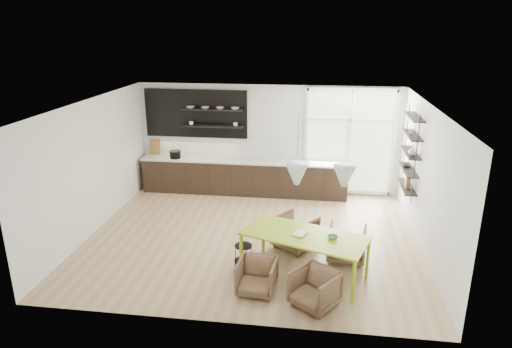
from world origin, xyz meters
name	(u,v)px	position (x,y,z in m)	size (l,w,h in m)	color
room	(284,159)	(0.58, 1.10, 1.46)	(7.02, 6.01, 2.91)	tan
kitchen_run	(241,172)	(-0.70, 2.69, 0.60)	(5.54, 0.69, 2.75)	black
right_shelving	(410,155)	(3.36, 1.17, 1.65)	(0.26, 1.22, 1.90)	black
dining_table	(304,237)	(1.16, -1.40, 0.75)	(2.42, 1.69, 0.81)	#95B81A
armchair_back_left	(295,232)	(0.95, -0.33, 0.35)	(0.74, 0.76, 0.69)	brown
armchair_back_right	(347,243)	(1.97, -0.70, 0.33)	(0.71, 0.73, 0.67)	brown
armchair_front_left	(257,277)	(0.39, -2.09, 0.30)	(0.64, 0.66, 0.60)	brown
armchair_front_right	(315,289)	(1.37, -2.36, 0.31)	(0.67, 0.68, 0.62)	brown
wire_stool	(243,253)	(0.02, -1.27, 0.29)	(0.36, 0.36, 0.45)	black
table_book	(295,232)	(0.98, -1.35, 0.82)	(0.21, 0.28, 0.03)	white
table_bowl	(333,237)	(1.65, -1.50, 0.84)	(0.18, 0.18, 0.06)	#53844E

